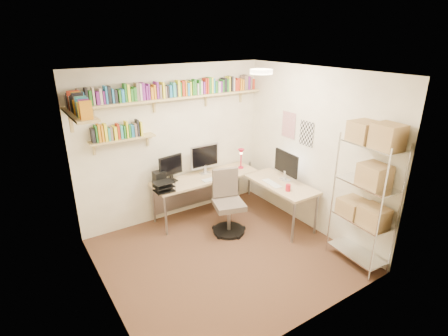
{
  "coord_description": "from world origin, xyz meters",
  "views": [
    {
      "loc": [
        -2.29,
        -3.47,
        2.92
      ],
      "look_at": [
        0.35,
        0.55,
        1.07
      ],
      "focal_mm": 28.0,
      "sensor_mm": 36.0,
      "label": 1
    }
  ],
  "objects": [
    {
      "name": "office_chair",
      "position": [
        0.41,
        0.54,
        0.42
      ],
      "size": [
        0.55,
        0.56,
        1.0
      ],
      "rotation": [
        0.0,
        0.0,
        -0.29
      ],
      "color": "black",
      "rests_on": "ground"
    },
    {
      "name": "ground",
      "position": [
        0.0,
        0.0,
        0.0
      ],
      "size": [
        3.2,
        3.2,
        0.0
      ],
      "primitive_type": "plane",
      "color": "#46321E",
      "rests_on": "ground"
    },
    {
      "name": "wire_rack",
      "position": [
        1.42,
        -1.12,
        1.25
      ],
      "size": [
        0.44,
        0.79,
        1.97
      ],
      "rotation": [
        0.0,
        0.0,
        -0.09
      ],
      "color": "silver",
      "rests_on": "ground"
    },
    {
      "name": "corner_desk",
      "position": [
        0.52,
        0.95,
        0.7
      ],
      "size": [
        2.12,
        1.79,
        1.22
      ],
      "color": "#CEB986",
      "rests_on": "ground"
    },
    {
      "name": "room_shell",
      "position": [
        0.0,
        0.0,
        1.55
      ],
      "size": [
        3.24,
        3.04,
        2.52
      ],
      "color": "beige",
      "rests_on": "ground"
    },
    {
      "name": "wall_shelves",
      "position": [
        -0.4,
        1.3,
        2.03
      ],
      "size": [
        3.12,
        1.09,
        0.8
      ],
      "color": "#DBC47B",
      "rests_on": "ground"
    }
  ]
}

